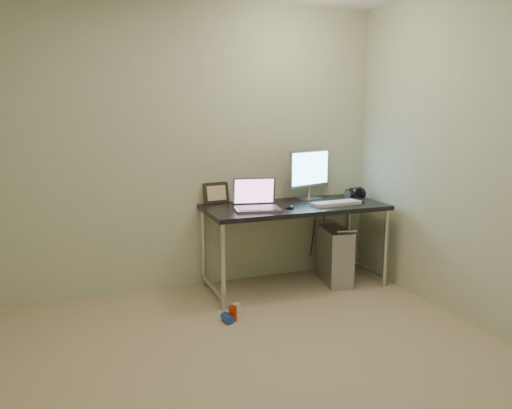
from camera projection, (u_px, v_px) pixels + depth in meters
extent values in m
plane|color=tan|center=(264.00, 378.00, 2.98)|extent=(3.50, 3.50, 0.00)
cube|color=beige|center=(191.00, 148.00, 4.35)|extent=(3.50, 0.02, 2.50)
cube|color=beige|center=(506.00, 160.00, 3.36)|extent=(0.02, 3.50, 2.50)
cube|color=black|center=(295.00, 207.00, 4.42)|extent=(1.60, 0.70, 0.04)
cylinder|color=silver|center=(223.00, 267.00, 3.94)|extent=(0.04, 0.04, 0.71)
cylinder|color=silver|center=(203.00, 247.00, 4.52)|extent=(0.04, 0.04, 0.71)
cylinder|color=silver|center=(386.00, 249.00, 4.48)|extent=(0.04, 0.04, 0.71)
cylinder|color=silver|center=(349.00, 233.00, 5.05)|extent=(0.04, 0.04, 0.71)
cylinder|color=silver|center=(213.00, 287.00, 4.28)|extent=(0.04, 0.62, 0.04)
cylinder|color=silver|center=(365.00, 268.00, 4.81)|extent=(0.04, 0.62, 0.04)
cube|color=#A2A1A6|center=(334.00, 255.00, 4.62)|extent=(0.30, 0.52, 0.51)
cylinder|color=#ADABB3|center=(347.00, 231.00, 4.39)|extent=(0.18, 0.06, 0.02)
cylinder|color=#ADABB3|center=(325.00, 222.00, 4.76)|extent=(0.18, 0.06, 0.02)
cylinder|color=black|center=(313.00, 232.00, 4.88)|extent=(0.01, 0.16, 0.69)
cylinder|color=black|center=(323.00, 234.00, 4.90)|extent=(0.02, 0.11, 0.71)
cylinder|color=#B02304|center=(233.00, 314.00, 3.78)|extent=(0.08, 0.08, 0.11)
cylinder|color=silver|center=(237.00, 310.00, 3.85)|extent=(0.07, 0.07, 0.11)
cylinder|color=#1C3DA6|center=(227.00, 318.00, 3.77)|extent=(0.08, 0.12, 0.06)
cube|color=#ADABB3|center=(257.00, 209.00, 4.19)|extent=(0.41, 0.33, 0.02)
cube|color=gray|center=(257.00, 208.00, 4.19)|extent=(0.36, 0.27, 0.00)
cube|color=gray|center=(254.00, 191.00, 4.31)|extent=(0.38, 0.12, 0.24)
cube|color=#88557F|center=(254.00, 191.00, 4.30)|extent=(0.34, 0.10, 0.21)
cube|color=#ADABB3|center=(309.00, 198.00, 4.71)|extent=(0.23, 0.20, 0.01)
cylinder|color=#ADABB3|center=(309.00, 192.00, 4.71)|extent=(0.03, 0.03, 0.11)
cube|color=#ADABB3|center=(310.00, 168.00, 4.66)|extent=(0.48, 0.19, 0.34)
cube|color=#64B5E9|center=(311.00, 168.00, 4.64)|extent=(0.43, 0.15, 0.30)
cube|color=silver|center=(336.00, 203.00, 4.42)|extent=(0.47, 0.19, 0.03)
ellipsoid|color=black|center=(360.00, 201.00, 4.52)|extent=(0.09, 0.12, 0.04)
ellipsoid|color=black|center=(289.00, 206.00, 4.27)|extent=(0.07, 0.11, 0.04)
cylinder|color=black|center=(349.00, 195.00, 4.77)|extent=(0.06, 0.12, 0.11)
cylinder|color=black|center=(361.00, 194.00, 4.81)|extent=(0.06, 0.12, 0.11)
cube|color=black|center=(355.00, 188.00, 4.78)|extent=(0.14, 0.04, 0.01)
cube|color=black|center=(216.00, 193.00, 4.48)|extent=(0.24, 0.10, 0.19)
cylinder|color=silver|center=(245.00, 198.00, 4.50)|extent=(0.01, 0.01, 0.10)
cylinder|color=silver|center=(245.00, 191.00, 4.49)|extent=(0.05, 0.04, 0.04)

